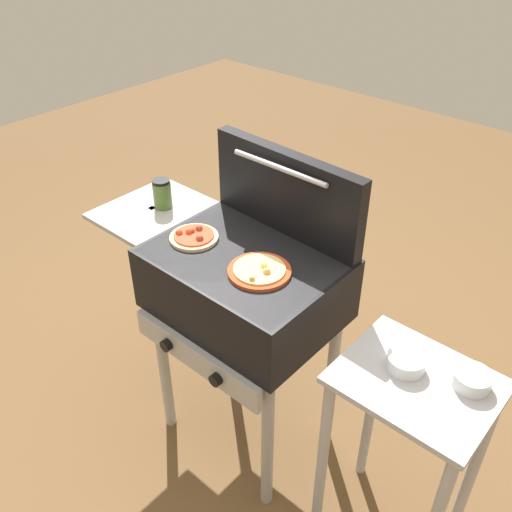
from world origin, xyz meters
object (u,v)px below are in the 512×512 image
Objects in this scene: grill at (241,288)px; sauce_jar at (162,194)px; topping_bowl_far at (472,380)px; pizza_pepperoni at (194,236)px; topping_bowl_near at (406,363)px; pizza_cheese at (260,271)px; prep_table at (405,431)px.

sauce_jar reaches higher than grill.
topping_bowl_far is (0.79, 0.08, 0.04)m from grill.
topping_bowl_far is at bearing 2.08° from sauce_jar.
sauce_jar is at bearing -177.92° from topping_bowl_far.
pizza_pepperoni is 0.82m from topping_bowl_near.
pizza_cheese is at bearing -7.97° from sauce_jar.
sauce_jar is (-0.44, 0.04, 0.20)m from grill.
topping_bowl_far is at bearing 10.26° from pizza_cheese.
sauce_jar is 1.01× the size of topping_bowl_near.
grill reaches higher than topping_bowl_far.
pizza_pepperoni is 0.27m from sauce_jar.
pizza_cheese is 1.20× the size of pizza_pepperoni.
topping_bowl_far is (1.23, 0.04, -0.16)m from sauce_jar.
sauce_jar is at bearing 174.78° from grill.
sauce_jar is 1.19m from prep_table.
pizza_pepperoni is 0.22× the size of prep_table.
pizza_pepperoni reaches higher than topping_bowl_far.
pizza_pepperoni reaches higher than grill.
topping_bowl_near is (1.06, -0.02, -0.16)m from sauce_jar.
pizza_cheese is at bearing -17.94° from grill.
topping_bowl_far is (0.12, 0.08, 0.24)m from prep_table.
pizza_cheese and pizza_pepperoni have the same top height.
pizza_pepperoni is at bearing -168.49° from grill.
grill is at bearing 11.51° from pizza_pepperoni.
prep_table is 0.25m from topping_bowl_near.
topping_bowl_near is at bearing 2.09° from grill.
grill is at bearing 162.06° from pizza_cheese.
pizza_pepperoni is 1.53× the size of topping_bowl_near.
pizza_cheese is 0.30m from pizza_pepperoni.
topping_bowl_far is at bearing 7.15° from pizza_pepperoni.
pizza_pepperoni reaches higher than prep_table.
sauce_jar reaches higher than pizza_cheese.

